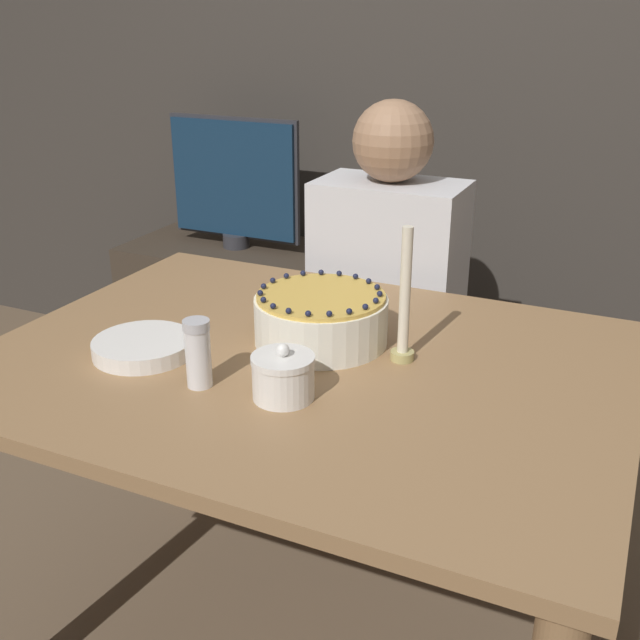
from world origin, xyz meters
TOP-DOWN VIEW (x-y plane):
  - wall_behind at (0.00, 1.40)m, footprint 8.00×0.05m
  - dining_table at (0.00, 0.00)m, footprint 1.26×0.95m
  - cake at (-0.00, 0.08)m, footprint 0.27×0.27m
  - sugar_bowl at (0.04, -0.17)m, footprint 0.11×0.11m
  - sugar_shaker at (-0.12, -0.19)m, footprint 0.05×0.05m
  - plate_stack at (-0.30, -0.12)m, footprint 0.20×0.20m
  - candle at (0.18, 0.07)m, footprint 0.05×0.05m
  - person_man_blue_shirt at (-0.07, 0.68)m, footprint 0.40×0.34m
  - side_cabinet at (-0.83, 1.12)m, footprint 0.83×0.46m
  - tv_monitor at (-0.83, 1.13)m, footprint 0.52×0.10m

SIDE VIEW (x-z plane):
  - side_cabinet at x=-0.83m, z-range 0.00..0.59m
  - person_man_blue_shirt at x=-0.07m, z-range -0.08..1.13m
  - dining_table at x=0.00m, z-range 0.26..1.04m
  - plate_stack at x=-0.30m, z-range 0.78..0.81m
  - sugar_bowl at x=0.04m, z-range 0.77..0.87m
  - cake at x=0.00m, z-range 0.77..0.89m
  - tv_monitor at x=-0.83m, z-range 0.60..1.07m
  - sugar_shaker at x=-0.12m, z-range 0.78..0.91m
  - candle at x=0.18m, z-range 0.75..1.02m
  - wall_behind at x=0.00m, z-range 0.00..2.60m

